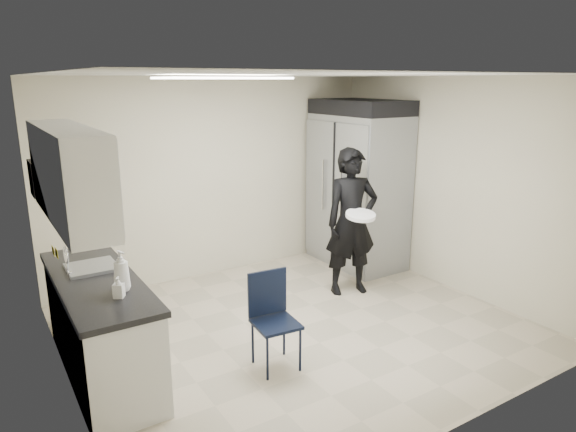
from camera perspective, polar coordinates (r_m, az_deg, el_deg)
floor at (r=5.59m, az=1.14°, el=-12.27°), size 4.50×4.50×0.00m
ceiling at (r=4.98m, az=1.30°, el=15.42°), size 4.50×4.50×0.00m
back_wall at (r=6.85m, az=-8.04°, el=4.20°), size 4.50×0.00×4.50m
left_wall at (r=4.37m, az=-24.32°, el=-3.14°), size 0.00×4.00×4.00m
right_wall at (r=6.61m, az=17.75°, el=3.25°), size 0.00×4.00×4.00m
ceiling_panel at (r=5.03m, az=-7.23°, el=14.97°), size 1.20×0.60×0.02m
lower_counter at (r=4.91m, az=-20.05°, el=-11.71°), size 0.60×1.90×0.86m
countertop at (r=4.73m, az=-20.54°, el=-6.76°), size 0.64×1.95×0.05m
sink at (r=4.97m, az=-20.91°, el=-5.94°), size 0.42×0.40×0.14m
faucet at (r=4.89m, az=-23.37°, el=-4.65°), size 0.02×0.02×0.24m
upper_cabinets at (r=4.46m, az=-23.20°, el=4.31°), size 0.35×1.80×0.75m
towel_dispenser at (r=5.61m, az=-25.60°, el=3.86°), size 0.22×0.30×0.35m
notice_sticker_left at (r=4.49m, az=-24.32°, el=-3.76°), size 0.00×0.12×0.07m
notice_sticker_right at (r=4.69m, az=-24.63°, el=-3.54°), size 0.00×0.12×0.07m
commercial_fridge at (r=7.26m, az=7.76°, el=2.78°), size 0.80×1.35×2.10m
fridge_compressor at (r=7.11m, az=8.09°, el=11.89°), size 0.80×1.35×0.20m
folding_chair at (r=4.71m, az=-1.35°, el=-11.91°), size 0.41×0.41×0.86m
man_tuxedo at (r=6.23m, az=7.07°, el=-0.67°), size 0.75×0.60×1.79m
bucket_lid at (r=5.97m, az=8.07°, el=0.09°), size 0.43×0.43×0.04m
soap_bottle_a at (r=4.33m, az=-18.03°, el=-5.80°), size 0.16×0.16×0.33m
soap_bottle_b at (r=4.23m, az=-18.32°, el=-7.51°), size 0.11×0.11×0.17m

